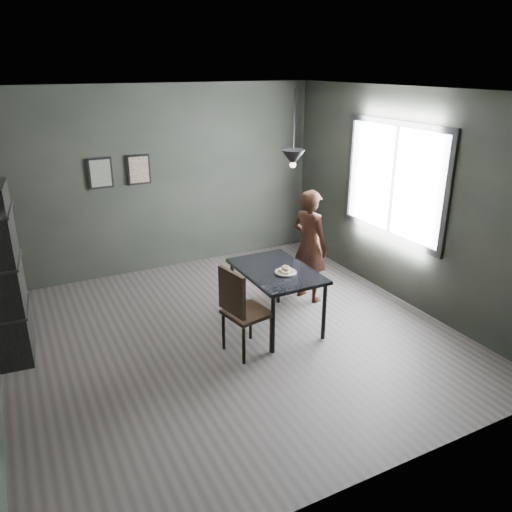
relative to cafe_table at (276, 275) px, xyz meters
name	(u,v)px	position (x,y,z in m)	size (l,w,h in m)	color
ground	(232,336)	(-0.60, 0.00, -0.67)	(5.00, 5.00, 0.00)	#352F2D
back_wall	(162,180)	(-0.60, 2.50, 0.73)	(5.00, 0.10, 2.80)	black
ceiling	(227,91)	(-0.60, 0.00, 2.13)	(5.00, 5.00, 0.02)	silver
window_assembly	(393,181)	(1.87, 0.20, 0.93)	(0.04, 1.96, 1.56)	white
cafe_table	(276,275)	(0.00, 0.00, 0.00)	(0.80, 1.20, 0.75)	black
white_plate	(286,273)	(0.04, -0.15, 0.08)	(0.23, 0.23, 0.01)	silver
donut_pile	(286,270)	(0.04, -0.15, 0.12)	(0.18, 0.19, 0.08)	beige
woman	(310,246)	(0.77, 0.47, 0.10)	(0.56, 0.37, 1.54)	black
wood_chair	(240,307)	(-0.67, -0.39, -0.09)	(0.52, 0.52, 1.03)	black
shelf_unit	(2,276)	(-2.92, 0.68, 0.30)	(0.37, 0.65, 1.95)	black
pendant_lamp	(293,158)	(0.25, 0.10, 1.38)	(0.28, 0.28, 0.86)	black
framed_print_left	(100,173)	(-1.50, 2.47, 0.93)	(0.34, 0.04, 0.44)	black
framed_print_right	(139,170)	(-0.95, 2.47, 0.93)	(0.34, 0.04, 0.44)	black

